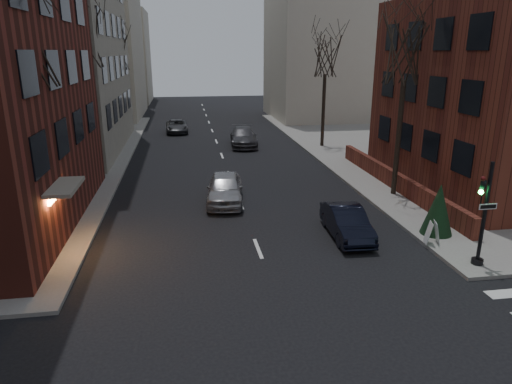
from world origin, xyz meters
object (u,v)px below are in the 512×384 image
sandwich_board (432,232)px  traffic_signal (482,221)px  streetlamp_near (89,118)px  streetlamp_far (128,90)px  tree_left_c (115,50)px  tree_right_a (407,49)px  tree_left_b (83,34)px  tree_right_b (326,55)px  tree_left_a (20,36)px  car_lane_far (177,126)px  car_lane_silver (225,188)px  parked_sedan (347,222)px  car_lane_gray (243,137)px  evergreen_shrub (438,209)px

sandwich_board → traffic_signal: bearing=-57.3°
streetlamp_near → streetlamp_far: 20.00m
tree_left_c → tree_right_a: (17.60, -22.00, 0.00)m
tree_left_b → tree_right_b: size_ratio=1.18×
tree_left_b → sandwich_board: (16.10, -14.89, -8.29)m
tree_left_b → tree_left_c: size_ratio=1.11×
tree_left_a → car_lane_far: tree_left_a is taller
tree_right_b → car_lane_silver: bearing=-125.0°
parked_sedan → sandwich_board: parked_sedan is taller
car_lane_gray → car_lane_far: car_lane_gray is taller
traffic_signal → car_lane_silver: (-8.74, 9.32, -1.10)m
tree_right_a → car_lane_silver: tree_right_a is taller
tree_left_a → car_lane_gray: bearing=60.7°
tree_left_c → sandwich_board: size_ratio=10.21×
tree_left_b → streetlamp_far: 16.68m
tree_right_a → car_lane_far: bearing=117.9°
tree_right_b → tree_left_b: bearing=-161.2°
tree_right_a → car_lane_gray: (-6.60, 15.59, -7.24)m
sandwich_board → tree_left_c: bearing=135.1°
tree_right_b → evergreen_shrub: size_ratio=4.00×
car_lane_far → car_lane_silver: bearing=-85.3°
traffic_signal → tree_right_a: size_ratio=0.41×
streetlamp_near → evergreen_shrub: streetlamp_near is taller
streetlamp_near → car_lane_far: (4.59, 19.43, -3.60)m
sandwich_board → evergreen_shrub: evergreen_shrub is taller
tree_left_a → car_lane_silver: (8.00, 4.31, -7.66)m
parked_sedan → sandwich_board: (3.22, -1.56, -0.06)m
streetlamp_far → evergreen_shrub: 34.18m
tree_left_c → streetlamp_far: tree_left_c is taller
car_lane_far → sandwich_board: (10.91, -30.32, -0.01)m
streetlamp_far → sandwich_board: 34.75m
tree_left_b → tree_left_c: 14.03m
traffic_signal → evergreen_shrub: traffic_signal is taller
streetlamp_far → car_lane_gray: (10.40, -8.41, -3.44)m
tree_left_a → tree_left_b: size_ratio=0.95×
streetlamp_far → tree_left_b: bearing=-92.1°
car_lane_gray → streetlamp_far: bearing=145.2°
tree_left_b → evergreen_shrub: tree_left_b is taller
tree_left_a → sandwich_board: bearing=-10.2°
tree_left_a → car_lane_far: size_ratio=2.23×
car_lane_gray → evergreen_shrub: (5.83, -21.52, 0.50)m
tree_left_b → parked_sedan: size_ratio=2.60×
traffic_signal → parked_sedan: bearing=136.3°
streetlamp_far → sandwich_board: (15.50, -30.89, -3.61)m
car_lane_silver → car_lane_gray: size_ratio=0.87×
car_lane_gray → evergreen_shrub: 22.30m
tree_right_b → car_lane_far: 17.06m
car_lane_gray → car_lane_far: 9.76m
tree_left_c → tree_right_b: (17.60, -8.00, -0.44)m
evergreen_shrub → streetlamp_far: bearing=118.5°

